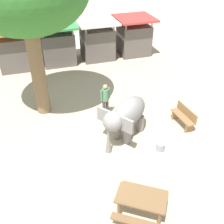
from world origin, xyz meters
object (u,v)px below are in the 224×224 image
feed_bucket (160,147)px  wooden_bench (184,116)px  person_handler (105,98)px  market_stall_orange (15,51)px  market_stall_white (97,42)px  picnic_table_far (141,201)px  market_stall_red (134,38)px  elephant (126,116)px  market_stall_green (58,46)px

feed_bucket → wooden_bench: bearing=35.1°
person_handler → feed_bucket: bearing=6.7°
person_handler → market_stall_orange: (-3.78, 6.71, 0.19)m
person_handler → market_stall_white: (1.42, 6.71, 0.19)m
picnic_table_far → wooden_bench: bearing=-100.0°
market_stall_white → market_stall_red: same height
wooden_bench → picnic_table_far: 5.14m
wooden_bench → feed_bucket: wooden_bench is taller
person_handler → wooden_bench: person_handler is taller
elephant → market_stall_green: 8.67m
market_stall_orange → feed_bucket: bearing=-62.1°
feed_bucket → market_stall_green: bearing=104.7°
person_handler → picnic_table_far: 5.51m
elephant → market_stall_white: market_stall_white is taller
picnic_table_far → market_stall_white: (1.94, 12.19, 0.55)m
market_stall_green → market_stall_white: same height
market_stall_green → picnic_table_far: bearing=-86.9°
elephant → market_stall_white: 8.61m
person_handler → market_stall_green: bearing=172.1°
market_stall_orange → market_stall_white: size_ratio=1.00×
market_stall_green → feed_bucket: (2.55, -9.72, -0.98)m
picnic_table_far → feed_bucket: bearing=-93.0°
person_handler → market_stall_orange: market_stall_orange is taller
market_stall_green → feed_bucket: size_ratio=7.00×
market_stall_green → person_handler: bearing=-80.1°
picnic_table_far → market_stall_orange: 12.63m
wooden_bench → market_stall_orange: bearing=35.0°
market_stall_red → feed_bucket: (-2.65, -9.72, -0.98)m
person_handler → market_stall_red: 7.83m
market_stall_red → wooden_bench: bearing=-96.3°
elephant → wooden_bench: (2.76, 0.02, -0.63)m
market_stall_red → elephant: bearing=-113.4°
market_stall_orange → market_stall_red: size_ratio=1.00×
elephant → market_stall_orange: market_stall_orange is taller
elephant → picnic_table_far: (-0.84, -3.65, -0.51)m
elephant → market_stall_orange: 9.47m
person_handler → market_stall_green: market_stall_green is taller
person_handler → market_stall_green: (-1.18, 6.71, 0.19)m
elephant → market_stall_orange: (-4.10, 8.54, 0.04)m
elephant → market_stall_red: bearing=-148.5°
person_handler → feed_bucket: 3.40m
elephant → person_handler: 1.86m
person_handler → market_stall_red: market_stall_red is taller
wooden_bench → picnic_table_far: size_ratio=0.69×
wooden_bench → picnic_table_far: (-3.60, -3.67, 0.12)m
wooden_bench → market_stall_green: size_ratio=0.56×
market_stall_orange → market_stall_green: size_ratio=1.00×
elephant → feed_bucket: bearing=96.3°
market_stall_white → market_stall_red: (2.60, 0.00, 0.00)m
person_handler → wooden_bench: bearing=41.9°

